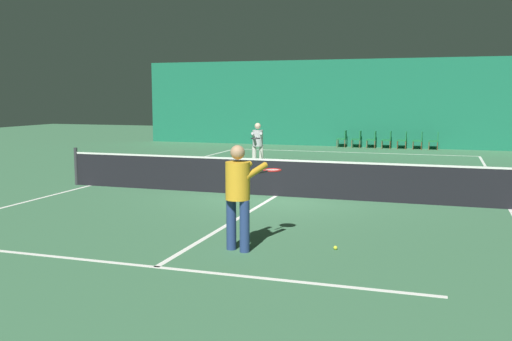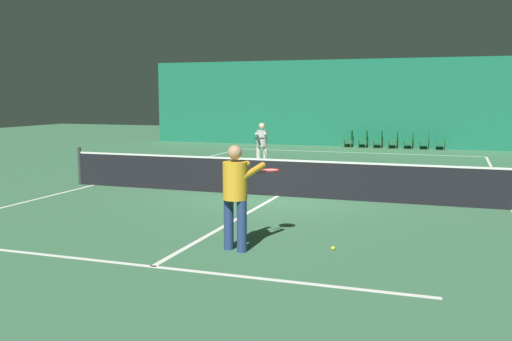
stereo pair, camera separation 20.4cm
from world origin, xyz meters
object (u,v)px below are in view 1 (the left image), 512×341
Objects in this scene: player_near at (239,189)px; courtside_chair_1 at (358,138)px; courtside_chair_5 at (419,139)px; courtside_chair_6 at (435,140)px; tennis_ball at (335,248)px; tennis_net at (276,176)px; player_far at (258,142)px; courtside_chair_4 at (403,139)px; courtside_chair_2 at (373,138)px; courtside_chair_0 at (343,138)px; courtside_chair_3 at (388,139)px.

player_near is 2.08× the size of courtside_chair_1.
courtside_chair_5 is 1.00× the size of courtside_chair_6.
courtside_chair_5 is 18.97m from tennis_ball.
player_near is at bearing -80.48° from tennis_net.
tennis_ball is at bearing -62.79° from tennis_net.
player_near is 2.08× the size of courtside_chair_5.
player_far is (-2.18, 5.21, 0.42)m from tennis_net.
courtside_chair_4 and courtside_chair_5 have the same top height.
courtside_chair_1 is 0.73m from courtside_chair_2.
courtside_chair_0 is at bearing -90.00° from courtside_chair_5.
courtside_chair_2 is 0.73m from courtside_chair_3.
courtside_chair_3 is 12.73× the size of tennis_ball.
tennis_net reaches higher than tennis_ball.
player_far is at bearing -25.62° from courtside_chair_4.
tennis_net is at bearing -8.73° from courtside_chair_4.
courtside_chair_3 is (0.62, 19.47, -0.53)m from player_near.
player_near is 2.08× the size of courtside_chair_0.
player_far is at bearing -9.21° from courtside_chair_0.
courtside_chair_6 is (3.63, 0.00, 0.00)m from courtside_chair_1.
tennis_ball is (2.34, -18.95, -0.45)m from courtside_chair_1.
courtside_chair_5 is (2.93, 14.35, -0.03)m from tennis_net.
courtside_chair_1 is at bearing 90.00° from courtside_chair_0.
courtside_chair_0 is (-1.56, 19.47, -0.53)m from player_near.
courtside_chair_1 is (-0.83, 19.47, -0.53)m from player_near.
courtside_chair_6 is 19.00m from tennis_ball.
player_near is 2.08× the size of courtside_chair_2.
player_far reaches higher than courtside_chair_2.
courtside_chair_2 and courtside_chair_6 have the same top height.
courtside_chair_3 is (1.48, 14.35, -0.03)m from tennis_net.
courtside_chair_2 is 12.73× the size of tennis_ball.
player_near is 19.67m from courtside_chair_6.
courtside_chair_1 is 2.18m from courtside_chair_4.
courtside_chair_0 and courtside_chair_2 have the same top height.
player_near reaches higher than tennis_net.
courtside_chair_1 and courtside_chair_5 have the same top height.
courtside_chair_2 is (2.93, 9.14, -0.44)m from player_far.
tennis_net reaches higher than courtside_chair_1.
courtside_chair_5 is (5.11, 9.14, -0.44)m from player_far.
courtside_chair_2 is 1.45m from courtside_chair_4.
courtside_chair_4 is (1.35, 19.47, -0.53)m from player_near.
courtside_chair_1 and courtside_chair_6 have the same top height.
courtside_chair_0 is at bearing 99.18° from tennis_ball.
courtside_chair_0 is at bearing -90.00° from courtside_chair_3.
courtside_chair_6 is at bearing 8.75° from player_near.
tennis_net is 5.21m from player_near.
courtside_chair_5 is (1.45, 0.00, 0.00)m from courtside_chair_3.
player_near reaches higher than courtside_chair_2.
courtside_chair_4 reaches higher than tennis_ball.
courtside_chair_6 is at bearing 75.71° from tennis_net.
courtside_chair_0 and courtside_chair_1 have the same top height.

